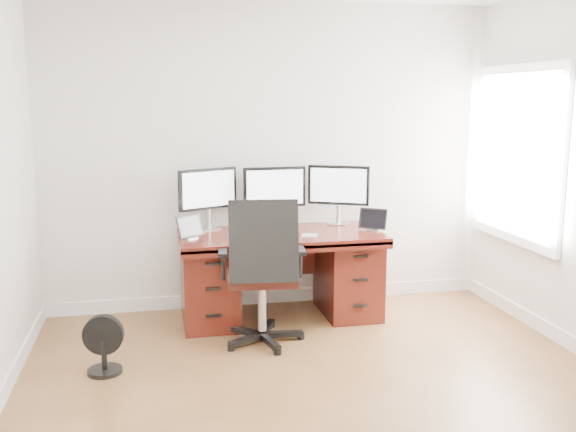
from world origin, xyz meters
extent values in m
plane|color=brown|center=(0.00, 0.00, 0.00)|extent=(4.50, 4.50, 0.00)
cube|color=silver|center=(0.00, 2.25, 1.35)|extent=(4.00, 0.10, 2.70)
cube|color=white|center=(1.97, 1.50, 1.40)|extent=(0.04, 1.30, 1.50)
cube|color=white|center=(1.95, 1.50, 1.40)|extent=(0.01, 1.15, 1.35)
cube|color=#4C150F|center=(0.00, 1.80, 0.72)|extent=(1.70, 0.80, 0.05)
cube|color=#4C150F|center=(-0.60, 1.83, 0.35)|extent=(0.45, 0.70, 0.70)
cube|color=#4C150F|center=(0.60, 1.83, 0.35)|extent=(0.45, 0.70, 0.70)
cube|color=#370F0A|center=(0.00, 2.10, 0.50)|extent=(0.74, 0.03, 0.40)
cylinder|color=black|center=(-0.24, 1.31, 0.04)|extent=(0.67, 0.67, 0.09)
cylinder|color=silver|center=(-0.24, 1.31, 0.31)|extent=(0.07, 0.07, 0.44)
cube|color=#3B1711|center=(-0.24, 1.31, 0.52)|extent=(0.57, 0.55, 0.08)
cube|color=black|center=(-0.27, 1.07, 0.85)|extent=(0.51, 0.11, 0.60)
cube|color=black|center=(-0.54, 1.34, 0.72)|extent=(0.09, 0.27, 0.03)
cube|color=black|center=(0.05, 1.28, 0.72)|extent=(0.09, 0.27, 0.03)
cylinder|color=black|center=(-1.41, 0.95, 0.01)|extent=(0.24, 0.24, 0.03)
cylinder|color=black|center=(-1.41, 0.95, 0.13)|extent=(0.04, 0.04, 0.20)
cylinder|color=black|center=(-1.41, 0.95, 0.27)|extent=(0.28, 0.10, 0.28)
cube|color=silver|center=(-0.58, 2.07, 0.76)|extent=(0.22, 0.20, 0.01)
cylinder|color=silver|center=(-0.58, 2.07, 0.84)|extent=(0.04, 0.04, 0.18)
cube|color=black|center=(-0.58, 2.07, 1.10)|extent=(0.51, 0.27, 0.35)
cube|color=white|center=(-0.57, 2.05, 1.10)|extent=(0.45, 0.22, 0.30)
cube|color=silver|center=(0.00, 2.07, 0.76)|extent=(0.19, 0.15, 0.01)
cylinder|color=silver|center=(0.00, 2.07, 0.84)|extent=(0.04, 0.04, 0.18)
cube|color=black|center=(0.00, 2.07, 1.10)|extent=(0.55, 0.06, 0.35)
cube|color=white|center=(0.00, 2.05, 1.10)|extent=(0.50, 0.02, 0.30)
cube|color=silver|center=(0.58, 2.07, 0.76)|extent=(0.22, 0.21, 0.01)
cylinder|color=silver|center=(0.58, 2.07, 0.84)|extent=(0.04, 0.04, 0.18)
cube|color=black|center=(0.58, 2.07, 1.10)|extent=(0.51, 0.28, 0.35)
cube|color=white|center=(0.57, 2.05, 1.10)|extent=(0.45, 0.23, 0.30)
cube|color=silver|center=(-0.76, 1.75, 0.76)|extent=(0.13, 0.12, 0.01)
cube|color=black|center=(-0.76, 1.75, 0.85)|extent=(0.23, 0.20, 0.17)
cube|color=silver|center=(0.80, 1.75, 0.76)|extent=(0.13, 0.12, 0.01)
cube|color=black|center=(0.80, 1.75, 0.85)|extent=(0.24, 0.19, 0.17)
cube|color=silver|center=(-0.05, 1.67, 0.76)|extent=(0.30, 0.18, 0.01)
cube|color=silver|center=(0.21, 1.63, 0.76)|extent=(0.16, 0.16, 0.01)
cube|color=black|center=(-0.23, 1.66, 0.76)|extent=(0.25, 0.18, 0.01)
cube|color=black|center=(0.04, 1.79, 0.76)|extent=(0.15, 0.11, 0.01)
cylinder|color=#F2C15B|center=(-0.34, 1.95, 0.78)|extent=(0.03, 0.03, 0.05)
sphere|color=#F2C15B|center=(-0.34, 1.95, 0.81)|extent=(0.03, 0.03, 0.03)
cylinder|color=olive|center=(-0.26, 1.95, 0.78)|extent=(0.03, 0.03, 0.05)
sphere|color=olive|center=(-0.26, 1.95, 0.81)|extent=(0.03, 0.03, 0.03)
cylinder|color=pink|center=(-0.09, 1.95, 0.78)|extent=(0.03, 0.03, 0.05)
sphere|color=pink|center=(-0.09, 1.95, 0.81)|extent=(0.03, 0.03, 0.03)
cylinder|color=#4AA0DF|center=(0.14, 1.95, 0.78)|extent=(0.03, 0.03, 0.05)
sphere|color=#4AA0DF|center=(0.14, 1.95, 0.81)|extent=(0.03, 0.03, 0.03)
camera|label=1|loc=(-1.03, -3.38, 1.86)|focal=40.00mm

